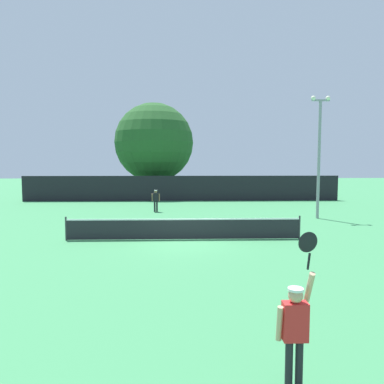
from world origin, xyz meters
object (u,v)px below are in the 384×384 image
Objects in this scene: tennis_ball at (175,235)px; parked_car_mid at (267,185)px; player_receiving at (156,199)px; large_tree at (154,143)px; light_pole at (319,149)px; player_serving at (295,323)px; parked_car_near at (194,186)px.

parked_car_mid is (10.13, 24.41, 0.74)m from tennis_ball.
player_receiving is 0.16× the size of large_tree.
player_receiving is 0.20× the size of light_pole.
player_serving is 36.39m from parked_car_near.
light_pole is (6.78, 17.24, 3.23)m from player_serving.
player_serving is 36.42× the size of tennis_ball.
light_pole is at bearing -53.70° from large_tree.
parked_car_mid is (11.61, 16.00, -0.15)m from player_receiving.
parked_car_near is (1.85, 24.27, 0.74)m from tennis_ball.
large_tree reaches higher than parked_car_mid.
player_serving reaches higher than tennis_ball.
player_receiving is 8.58m from tennis_ball.
parked_car_mid is at bearing 18.00° from large_tree.
light_pole reaches higher than player_serving.
player_receiving is 0.36× the size of parked_car_near.
tennis_ball is at bearing -91.86° from parked_car_near.
light_pole reaches higher than tennis_ball.
player_receiving is 12.78m from large_tree.
tennis_ball is 24.35m from parked_car_near.
tennis_ball is 0.01× the size of large_tree.
player_serving is 37.42m from parked_car_mid.
parked_car_mid reaches higher than player_receiving.
large_tree reaches higher than light_pole.
light_pole is 0.80× the size of large_tree.
player_serving reaches higher than player_receiving.
parked_car_near is at bearing 42.82° from large_tree.
parked_car_mid is at bearing 86.00° from light_pole.
large_tree reaches higher than tennis_ball.
player_receiving is 11.30m from light_pole.
player_serving is at bearing -82.28° from large_tree.
large_tree is 13.96m from parked_car_mid.
player_receiving is at bearing 162.23° from light_pole.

